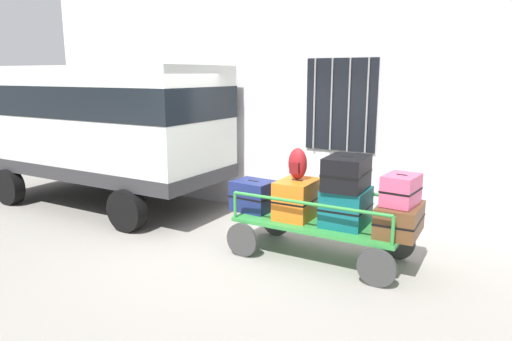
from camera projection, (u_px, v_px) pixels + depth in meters
ground_plane at (237, 252)px, 6.65m from camera, size 40.00×40.00×0.00m
building_wall at (305, 74)px, 8.01m from camera, size 12.00×0.37×5.00m
van at (100, 121)px, 8.80m from camera, size 4.96×2.04×2.64m
luggage_cart at (320, 229)px, 6.39m from camera, size 2.36×1.06×0.53m
cart_railing at (320, 199)px, 6.30m from camera, size 2.23×0.93×0.38m
suitcase_left_bottom at (253, 196)px, 6.83m from camera, size 0.61×0.50×0.45m
suitcase_midleft_bottom at (297, 199)px, 6.48m from camera, size 0.50×0.67×0.54m
suitcase_center_bottom at (346, 207)px, 6.17m from camera, size 0.57×0.68×0.50m
suitcase_center_middle at (347, 173)px, 6.05m from camera, size 0.54×0.72×0.43m
suitcase_midright_bottom at (399, 219)px, 5.83m from camera, size 0.52×0.79×0.38m
suitcase_midright_middle at (401, 190)px, 5.74m from camera, size 0.43×0.56×0.38m
backpack at (297, 164)px, 6.42m from camera, size 0.27×0.22×0.44m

